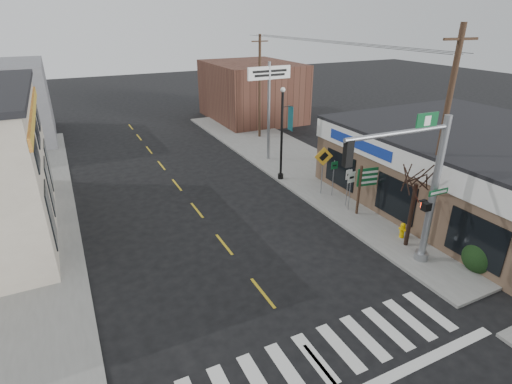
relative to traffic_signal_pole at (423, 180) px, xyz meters
name	(u,v)px	position (x,y,z in m)	size (l,w,h in m)	color
ground	(322,367)	(-6.42, -2.90, -4.02)	(140.00, 140.00, 0.00)	black
sidewalk_right	(322,177)	(2.58, 10.10, -3.95)	(6.00, 38.00, 0.13)	slate
sidewalk_left	(12,238)	(-15.42, 10.10, -3.95)	(6.00, 38.00, 0.13)	slate
center_line	(224,244)	(-6.42, 5.10, -4.01)	(0.12, 56.00, 0.01)	gold
crosswalk	(315,358)	(-6.42, -2.50, -4.01)	(11.00, 2.20, 0.01)	silver
thrift_store	(478,170)	(8.08, 3.10, -2.02)	(12.00, 14.00, 4.00)	brown
bldg_distant_right	(252,91)	(5.58, 27.10, -1.22)	(8.00, 10.00, 5.60)	#523125
traffic_signal_pole	(423,180)	(0.00, 0.00, 0.00)	(5.16, 0.39, 6.53)	gray
guide_sign	(370,181)	(1.71, 4.66, -2.11)	(1.56, 0.13, 2.73)	#422D1E
fire_hydrant	(403,230)	(1.39, 1.76, -3.47)	(0.24, 0.24, 0.76)	#DCAB01
ped_crossing_sign	(323,162)	(0.87, 7.73, -1.92)	(1.12, 0.08, 2.89)	gray
lamp_post	(283,128)	(-0.06, 10.88, -0.50)	(0.76, 0.60, 5.84)	black
dance_center_sign	(269,87)	(1.01, 14.76, 1.29)	(3.24, 0.20, 6.89)	gray
bare_tree	(418,172)	(1.08, 1.17, -0.29)	(2.28, 2.28, 4.57)	black
shrub_front	(481,257)	(2.42, -1.56, -3.34)	(1.45, 1.45, 1.09)	#1A3B1A
shrub_back	(415,210)	(3.52, 3.02, -3.45)	(1.15, 1.15, 0.86)	black
utility_pole_near	(442,138)	(2.43, 1.43, 1.00)	(1.66, 0.25, 9.52)	#4D3B28
utility_pole_far	(260,86)	(3.08, 20.32, 0.41)	(1.46, 0.22, 8.38)	#482B21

